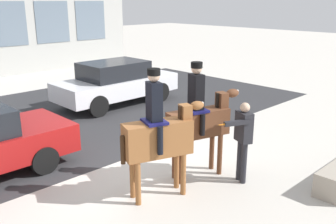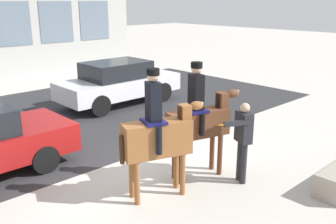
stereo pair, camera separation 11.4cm
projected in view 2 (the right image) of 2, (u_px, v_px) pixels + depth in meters
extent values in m
plane|color=beige|center=(138.00, 166.00, 8.81)|extent=(80.00, 80.00, 0.00)
cube|color=#2D2D30|center=(46.00, 120.00, 12.12)|extent=(19.03, 8.50, 0.01)
cube|color=slate|center=(12.00, 24.00, 18.58)|extent=(1.91, 0.02, 2.17)
cube|color=slate|center=(57.00, 22.00, 20.15)|extent=(1.91, 0.02, 2.17)
cube|color=slate|center=(95.00, 20.00, 21.72)|extent=(1.91, 0.02, 2.17)
cube|color=brown|center=(157.00, 139.00, 7.13)|extent=(1.40, 0.86, 0.67)
cylinder|color=brown|center=(176.00, 168.00, 7.67)|extent=(0.11, 0.11, 0.87)
cylinder|color=brown|center=(183.00, 174.00, 7.40)|extent=(0.11, 0.11, 0.87)
cylinder|color=brown|center=(132.00, 177.00, 7.30)|extent=(0.11, 0.11, 0.87)
cylinder|color=brown|center=(137.00, 183.00, 7.03)|extent=(0.11, 0.11, 0.87)
cube|color=brown|center=(185.00, 117.00, 7.25)|extent=(0.27, 0.29, 0.50)
cube|color=#382314|center=(179.00, 117.00, 7.20)|extent=(0.06, 0.09, 0.45)
ellipsoid|color=brown|center=(197.00, 105.00, 7.29)|extent=(0.34, 0.28, 0.17)
cube|color=silver|center=(201.00, 104.00, 7.32)|extent=(0.11, 0.08, 0.07)
cylinder|color=#382314|center=(122.00, 150.00, 6.89)|extent=(0.09, 0.09, 0.55)
cube|color=#14144C|center=(154.00, 121.00, 7.00)|extent=(0.53, 0.59, 0.05)
cube|color=black|center=(153.00, 101.00, 6.89)|extent=(0.31, 0.38, 0.72)
sphere|color=#D1A889|center=(153.00, 76.00, 6.75)|extent=(0.22, 0.22, 0.22)
cylinder|color=black|center=(153.00, 72.00, 6.73)|extent=(0.24, 0.24, 0.12)
cylinder|color=black|center=(149.00, 131.00, 7.32)|extent=(0.11, 0.11, 0.54)
cylinder|color=black|center=(159.00, 141.00, 6.85)|extent=(0.11, 0.11, 0.54)
cube|color=#59331E|center=(198.00, 123.00, 7.95)|extent=(1.43, 0.80, 0.56)
cylinder|color=#59331E|center=(212.00, 150.00, 8.52)|extent=(0.11, 0.11, 0.95)
cylinder|color=#59331E|center=(220.00, 154.00, 8.25)|extent=(0.11, 0.11, 0.95)
cylinder|color=#59331E|center=(174.00, 158.00, 8.09)|extent=(0.11, 0.11, 0.95)
cylinder|color=#59331E|center=(181.00, 163.00, 7.83)|extent=(0.11, 0.11, 0.95)
cube|color=#59331E|center=(222.00, 104.00, 8.12)|extent=(0.26, 0.29, 0.52)
cube|color=black|center=(217.00, 104.00, 8.06)|extent=(0.06, 0.09, 0.47)
ellipsoid|color=#59331E|center=(233.00, 93.00, 8.18)|extent=(0.36, 0.28, 0.19)
cube|color=silver|center=(236.00, 92.00, 8.21)|extent=(0.12, 0.08, 0.08)
cylinder|color=black|center=(168.00, 133.00, 7.67)|extent=(0.09, 0.09, 0.55)
cube|color=#14144C|center=(196.00, 110.00, 7.84)|extent=(0.52, 0.57, 0.05)
cube|color=black|center=(196.00, 92.00, 7.72)|extent=(0.30, 0.37, 0.74)
sphere|color=#D1A889|center=(197.00, 69.00, 7.58)|extent=(0.22, 0.22, 0.22)
cylinder|color=black|center=(197.00, 65.00, 7.56)|extent=(0.24, 0.24, 0.12)
cylinder|color=black|center=(189.00, 118.00, 8.14)|extent=(0.11, 0.11, 0.45)
cylinder|color=black|center=(202.00, 125.00, 7.68)|extent=(0.11, 0.11, 0.45)
cylinder|color=#232328|center=(244.00, 163.00, 7.85)|extent=(0.13, 0.13, 0.91)
cylinder|color=#232328|center=(240.00, 160.00, 7.99)|extent=(0.13, 0.13, 0.91)
cube|color=#232328|center=(244.00, 127.00, 7.70)|extent=(0.37, 0.46, 0.64)
sphere|color=#D1A889|center=(245.00, 108.00, 7.58)|extent=(0.20, 0.20, 0.20)
cube|color=#232328|center=(237.00, 123.00, 7.40)|extent=(0.54, 0.31, 0.09)
cone|color=orange|center=(221.00, 125.00, 7.29)|extent=(0.18, 0.11, 0.04)
cylinder|color=black|center=(45.00, 159.00, 8.39)|extent=(0.64, 0.22, 0.64)
cylinder|color=black|center=(15.00, 139.00, 9.58)|extent=(0.64, 0.22, 0.64)
cube|color=silver|center=(119.00, 86.00, 13.85)|extent=(4.56, 1.82, 0.64)
cube|color=black|center=(116.00, 70.00, 13.60)|extent=(2.28, 1.60, 0.60)
cylinder|color=black|center=(163.00, 92.00, 14.28)|extent=(0.73, 0.22, 0.73)
cylinder|color=black|center=(135.00, 85.00, 15.45)|extent=(0.73, 0.22, 0.73)
cylinder|color=black|center=(100.00, 106.00, 12.43)|extent=(0.73, 0.22, 0.73)
cylinder|color=black|center=(75.00, 97.00, 13.60)|extent=(0.73, 0.22, 0.73)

